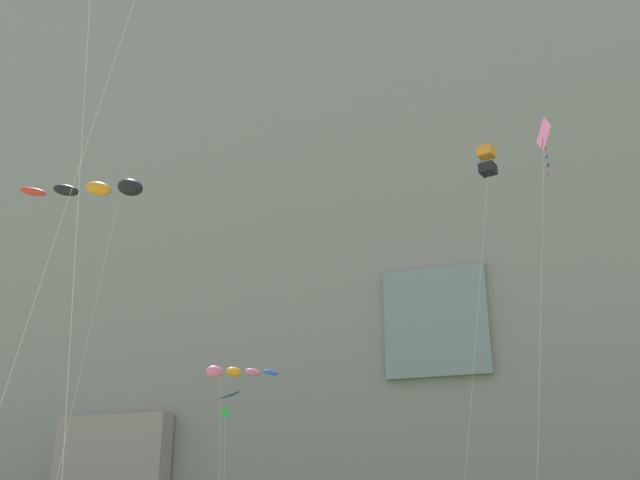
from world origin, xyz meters
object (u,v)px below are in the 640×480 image
object	(u,v)px
kite_diamond_high_left	(544,143)
kite_windsock_high_center	(232,372)
kite_windsock_far_right	(101,189)
kite_box_mid_center	(487,161)
kite_delta_mid_left	(216,413)

from	to	relation	value
kite_diamond_high_left	kite_windsock_high_center	bearing A→B (deg)	-178.94
kite_windsock_far_right	kite_windsock_high_center	size ratio (longest dim) A/B	1.86
kite_box_mid_center	kite_diamond_high_left	distance (m)	5.77
kite_windsock_far_right	kite_box_mid_center	bearing A→B (deg)	26.88
kite_windsock_high_center	kite_diamond_high_left	world-z (taller)	kite_diamond_high_left
kite_windsock_high_center	kite_delta_mid_left	size ratio (longest dim) A/B	1.19
kite_delta_mid_left	kite_windsock_far_right	bearing A→B (deg)	-116.25
kite_box_mid_center	kite_windsock_high_center	bearing A→B (deg)	-161.69
kite_windsock_high_center	kite_delta_mid_left	distance (m)	3.52
kite_windsock_high_center	kite_box_mid_center	world-z (taller)	kite_box_mid_center
kite_windsock_high_center	kite_box_mid_center	bearing A→B (deg)	18.31
kite_delta_mid_left	kite_box_mid_center	bearing A→B (deg)	8.71
kite_windsock_far_right	kite_box_mid_center	xyz separation A→B (m)	(19.98, 10.13, 3.03)
kite_windsock_high_center	kite_windsock_far_right	bearing A→B (deg)	-136.95
kite_box_mid_center	kite_diamond_high_left	size ratio (longest dim) A/B	1.04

